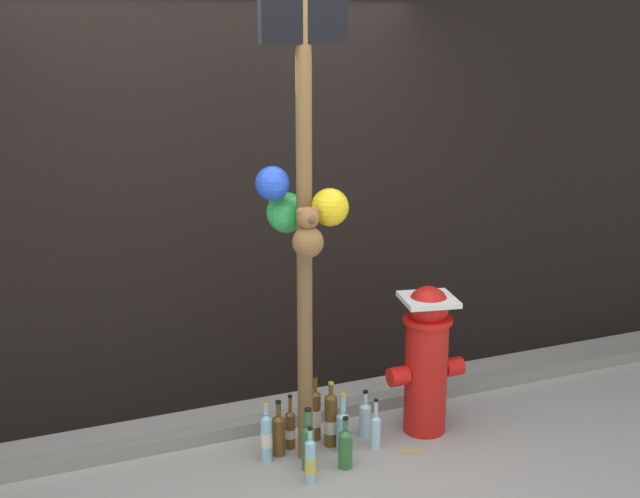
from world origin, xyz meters
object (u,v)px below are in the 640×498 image
bottle_4 (343,429)px  bottle_1 (279,433)px  bottle_0 (331,420)px  fire_hydrant (426,357)px  bottle_5 (266,437)px  bottle_9 (315,414)px  bottle_8 (365,418)px  bottle_3 (345,447)px  memorial_post (301,178)px  bottle_2 (308,445)px  bottle_6 (310,461)px  bottle_10 (290,429)px

bottle_4 → bottle_1: bearing=165.1°
bottle_4 → bottle_0: bearing=114.9°
fire_hydrant → bottle_5: 1.05m
fire_hydrant → bottle_9: fire_hydrant is taller
fire_hydrant → bottle_8: bearing=168.4°
bottle_3 → bottle_1: bearing=136.7°
memorial_post → bottle_8: bearing=10.5°
bottle_9 → bottle_2: bearing=-118.9°
bottle_1 → bottle_3: bearing=-43.3°
memorial_post → fire_hydrant: memorial_post is taller
memorial_post → bottle_2: 1.45m
memorial_post → fire_hydrant: size_ratio=2.90×
bottle_9 → bottle_6: bearing=-115.5°
bottle_0 → bottle_1: bearing=177.7°
bottle_6 → bottle_9: 0.49m
bottle_6 → bottle_9: bottle_9 is taller
bottle_3 → bottle_6: bottle_6 is taller
bottle_2 → bottle_6: bearing=-107.1°
bottle_4 → bottle_8: 0.23m
bottle_4 → bottle_9: size_ratio=0.87×
bottle_2 → bottle_4: bottle_2 is taller
bottle_0 → bottle_8: 0.24m
bottle_9 → bottle_10: size_ratio=1.24×
bottle_8 → bottle_1: bearing=-178.0°
bottle_3 → bottle_6: 0.25m
bottle_3 → bottle_4: 0.19m
bottle_0 → bottle_2: bottle_0 is taller
bottle_0 → bottle_6: bearing=-128.2°
bottle_3 → bottle_6: (-0.24, -0.07, 0.01)m
bottle_4 → bottle_6: bearing=-140.0°
fire_hydrant → bottle_0: 0.67m
memorial_post → bottle_0: size_ratio=6.64×
bottle_5 → bottle_4: bearing=-6.8°
bottle_0 → bottle_4: 0.09m
fire_hydrant → bottle_4: bearing=-176.0°
memorial_post → bottle_4: size_ratio=7.41×
bottle_3 → bottle_10: size_ratio=0.91×
bottle_6 → bottle_8: bottle_6 is taller
bottle_0 → bottle_4: size_ratio=1.12×
fire_hydrant → bottle_1: size_ratio=2.74×
bottle_8 → bottle_9: size_ratio=0.70×
memorial_post → bottle_6: 1.49m
bottle_0 → bottle_3: bottle_0 is taller
fire_hydrant → bottle_3: bearing=-160.6°
bottle_0 → bottle_10: bearing=164.9°
bottle_6 → bottle_10: size_ratio=0.98×
bottle_1 → bottle_4: bottle_4 is taller
bottle_1 → bottle_2: 0.23m
bottle_2 → bottle_5: bottle_2 is taller
bottle_1 → bottle_5: bottle_5 is taller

